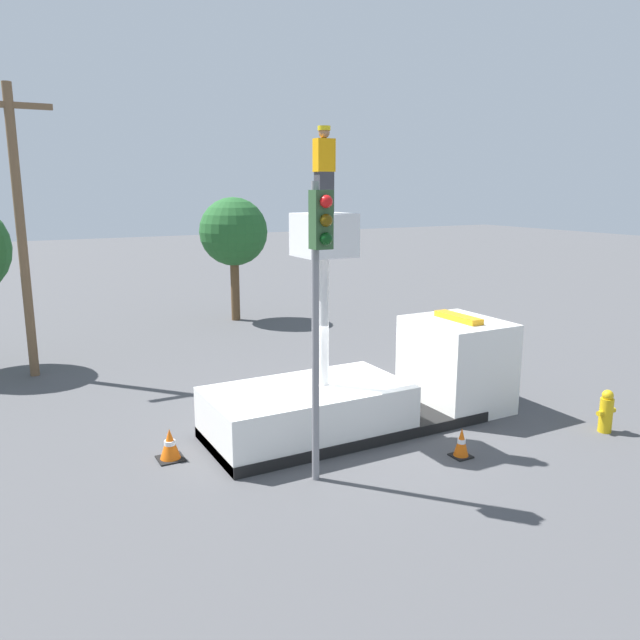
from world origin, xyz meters
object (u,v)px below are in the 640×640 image
at_px(bucket_truck, 375,387).
at_px(worker, 324,170).
at_px(traffic_cone_rear, 170,445).
at_px(tree_right_bg, 234,232).
at_px(fire_hydrant, 606,411).
at_px(traffic_cone_curbside, 461,443).
at_px(traffic_light_pole, 319,276).
at_px(utility_pole, 20,224).

bearing_deg(bucket_truck, worker, 180.00).
distance_m(traffic_cone_rear, tree_right_bg, 14.10).
relative_size(fire_hydrant, traffic_cone_curbside, 1.60).
xyz_separation_m(fire_hydrant, traffic_cone_curbside, (-3.76, 0.51, -0.19)).
height_order(worker, traffic_cone_curbside, worker).
relative_size(bucket_truck, traffic_cone_curbside, 11.94).
xyz_separation_m(bucket_truck, traffic_light_pole, (-2.55, -2.01, 3.01)).
bearing_deg(utility_pole, traffic_cone_rear, -75.69).
height_order(fire_hydrant, traffic_cone_rear, fire_hydrant).
height_order(traffic_cone_rear, utility_pole, utility_pole).
relative_size(worker, fire_hydrant, 1.77).
bearing_deg(worker, traffic_cone_curbside, -51.95).
xyz_separation_m(traffic_cone_rear, utility_pole, (-1.95, 7.65, 4.11)).
bearing_deg(bucket_truck, tree_right_bg, 83.88).
bearing_deg(traffic_cone_rear, bucket_truck, -3.55).
distance_m(traffic_cone_rear, utility_pole, 8.90).
relative_size(worker, utility_pole, 0.21).
distance_m(bucket_truck, utility_pole, 10.97).
bearing_deg(tree_right_bg, traffic_cone_curbside, -93.10).
xyz_separation_m(bucket_truck, utility_pole, (-6.69, 7.95, 3.53)).
bearing_deg(bucket_truck, traffic_cone_curbside, -77.49).
bearing_deg(traffic_cone_curbside, fire_hydrant, -7.68).
relative_size(fire_hydrant, traffic_cone_rear, 1.51).
xyz_separation_m(bucket_truck, tree_right_bg, (1.35, 12.57, 2.74)).
xyz_separation_m(traffic_cone_rear, tree_right_bg, (6.09, 12.28, 3.32)).
bearing_deg(fire_hydrant, utility_pole, 135.31).
bearing_deg(traffic_cone_rear, tree_right_bg, 63.62).
distance_m(bucket_truck, fire_hydrant, 5.21).
xyz_separation_m(fire_hydrant, traffic_cone_rear, (-9.03, 3.21, -0.17)).
height_order(worker, utility_pole, utility_pole).
height_order(bucket_truck, tree_right_bg, tree_right_bg).
height_order(traffic_cone_curbside, tree_right_bg, tree_right_bg).
height_order(bucket_truck, worker, worker).
bearing_deg(tree_right_bg, traffic_light_pole, -104.98).
bearing_deg(bucket_truck, utility_pole, 130.11).
xyz_separation_m(fire_hydrant, utility_pole, (-10.99, 10.87, 3.94)).
bearing_deg(traffic_light_pole, bucket_truck, 38.24).
xyz_separation_m(fire_hydrant, tree_right_bg, (-2.94, 15.49, 3.15)).
bearing_deg(traffic_cone_curbside, traffic_cone_rear, 152.84).
bearing_deg(traffic_cone_curbside, tree_right_bg, 86.90).
relative_size(traffic_cone_curbside, utility_pole, 0.08).
height_order(bucket_truck, traffic_cone_rear, bucket_truck).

